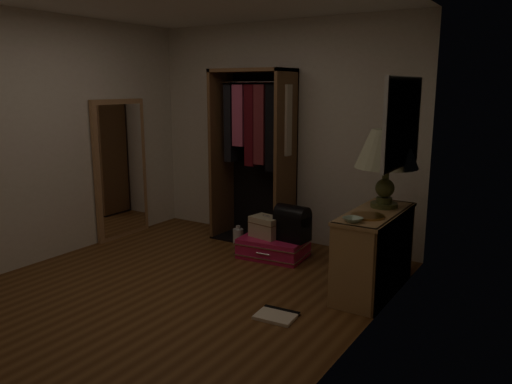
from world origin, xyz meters
TOP-DOWN VIEW (x-y plane):
  - ground at (0.00, 0.00)m, footprint 4.00×4.00m
  - room_walls at (0.08, 0.04)m, footprint 3.52×4.02m
  - console_bookshelf at (1.53, 1.05)m, footprint 0.42×1.12m
  - open_wardrobe at (-0.22, 1.77)m, footprint 0.98×0.50m
  - floor_mirror at (-1.70, 1.00)m, footprint 0.06×0.80m
  - pink_suitcase at (0.29, 1.32)m, footprint 0.76×0.58m
  - train_case at (0.20, 1.31)m, footprint 0.37×0.29m
  - black_bag at (0.50, 1.36)m, footprint 0.37×0.26m
  - table_lamp at (1.54, 1.21)m, footprint 0.75×0.75m
  - brass_tray at (1.54, 0.79)m, footprint 0.36×0.36m
  - ceramic_bowl at (1.49, 0.57)m, footprint 0.20×0.20m
  - white_jug at (-0.31, 1.51)m, footprint 0.15×0.15m
  - floor_book at (1.07, 0.07)m, footprint 0.34×0.28m

SIDE VIEW (x-z plane):
  - ground at x=0.00m, z-range 0.00..0.00m
  - floor_book at x=1.07m, z-range 0.00..0.03m
  - white_jug at x=-0.31m, z-range -0.02..0.20m
  - pink_suitcase at x=0.29m, z-range 0.00..0.22m
  - train_case at x=0.20m, z-range 0.21..0.46m
  - console_bookshelf at x=1.53m, z-range 0.01..0.76m
  - black_bag at x=0.50m, z-range 0.22..0.61m
  - brass_tray at x=1.54m, z-range 0.75..0.77m
  - ceramic_bowl at x=1.49m, z-range 0.75..0.79m
  - floor_mirror at x=-1.70m, z-range 0.00..1.70m
  - open_wardrobe at x=-0.22m, z-range 0.19..2.24m
  - table_lamp at x=1.54m, z-range 0.92..1.64m
  - room_walls at x=0.08m, z-range 0.20..2.80m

